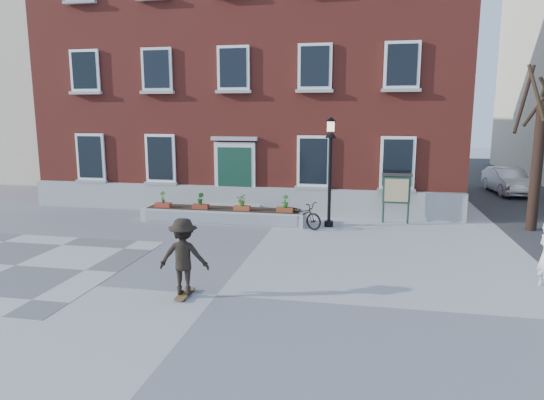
% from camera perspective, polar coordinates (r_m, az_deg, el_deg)
% --- Properties ---
extents(ground, '(100.00, 100.00, 0.00)m').
position_cam_1_polar(ground, '(11.29, -6.52, -11.03)').
color(ground, '#99999C').
rests_on(ground, ground).
extents(checker_patch, '(6.00, 6.00, 0.01)m').
position_cam_1_polar(checker_patch, '(14.94, -27.96, -6.82)').
color(checker_patch, '#5C5B5E').
rests_on(checker_patch, ground).
extents(distant_building, '(10.00, 12.00, 13.00)m').
position_cam_1_polar(distant_building, '(36.84, -24.87, 13.12)').
color(distant_building, beige).
rests_on(distant_building, ground).
extents(bicycle, '(1.90, 1.42, 0.96)m').
position_cam_1_polar(bicycle, '(17.40, 3.31, -1.71)').
color(bicycle, black).
rests_on(bicycle, ground).
extents(parked_car, '(1.71, 4.12, 1.33)m').
position_cam_1_polar(parked_car, '(27.32, 25.94, 2.04)').
color(parked_car, silver).
rests_on(parked_car, ground).
extents(brick_building, '(18.40, 10.85, 12.60)m').
position_cam_1_polar(brick_building, '(24.65, -1.31, 15.43)').
color(brick_building, maroon).
rests_on(brick_building, ground).
extents(planter_assembly, '(6.20, 1.12, 1.15)m').
position_cam_1_polar(planter_assembly, '(18.36, -5.73, -1.66)').
color(planter_assembly, beige).
rests_on(planter_assembly, ground).
extents(bare_tree, '(1.83, 1.83, 6.16)m').
position_cam_1_polar(bare_tree, '(18.96, 28.86, 5.09)').
color(bare_tree, black).
rests_on(bare_tree, ground).
extents(lamp_post, '(0.40, 0.40, 3.93)m').
position_cam_1_polar(lamp_post, '(17.36, 6.86, 5.09)').
color(lamp_post, black).
rests_on(lamp_post, ground).
extents(notice_board, '(1.10, 0.16, 1.87)m').
position_cam_1_polar(notice_board, '(18.51, 14.43, 1.17)').
color(notice_board, '#193327').
rests_on(notice_board, ground).
extents(skateboarder, '(1.19, 0.78, 1.80)m').
position_cam_1_polar(skateboarder, '(11.01, -10.35, -6.55)').
color(skateboarder, brown).
rests_on(skateboarder, ground).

